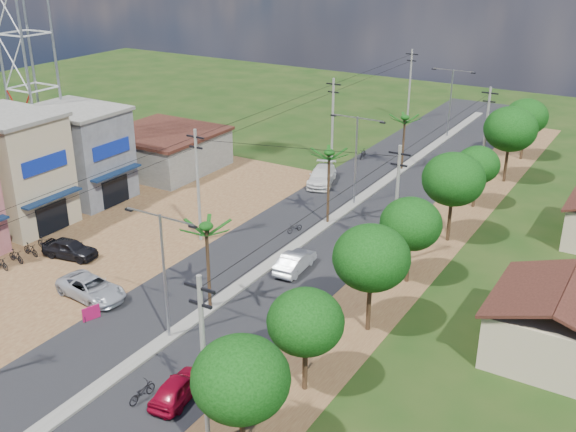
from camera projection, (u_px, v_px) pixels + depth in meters
name	position (u px, v px, depth m)	size (l,w,h in m)	color
ground	(170.00, 338.00, 40.11)	(160.00, 160.00, 0.00)	black
road	(297.00, 246.00, 51.93)	(12.00, 110.00, 0.04)	black
median	(316.00, 231.00, 54.26)	(1.00, 90.00, 0.18)	#605E56
dirt_lot_west	(90.00, 236.00, 53.56)	(18.00, 46.00, 0.04)	#4F2F1B
dirt_shoulder_east	(400.00, 272.00, 47.87)	(5.00, 90.00, 0.03)	#4F2F1B
shophouse_cream	(13.00, 170.00, 54.30)	(9.00, 6.40, 9.30)	tan
shophouse_grey	(79.00, 153.00, 60.01)	(9.00, 6.40, 8.30)	#4E4F55
low_shed	(164.00, 150.00, 68.28)	(10.40, 10.40, 3.95)	#605E56
house_east_near	(561.00, 320.00, 37.52)	(7.60, 7.50, 4.60)	tan
tree_east_a	(241.00, 379.00, 29.10)	(4.40, 4.40, 6.37)	black
tree_east_b	(306.00, 322.00, 34.07)	(4.00, 4.00, 5.83)	black
tree_east_c	(371.00, 258.00, 39.11)	(4.60, 4.60, 6.83)	black
tree_east_d	(411.00, 224.00, 44.98)	(4.20, 4.20, 6.13)	black
tree_east_e	(453.00, 179.00, 50.90)	(4.80, 4.80, 7.14)	black
tree_east_f	(478.00, 165.00, 57.86)	(3.80, 3.80, 5.52)	black
tree_east_g	(511.00, 129.00, 63.36)	(5.00, 5.00, 7.38)	black
tree_east_h	(527.00, 117.00, 70.04)	(4.40, 4.40, 6.52)	black
palm_median_near	(206.00, 230.00, 41.11)	(2.00, 2.00, 6.15)	black
palm_median_mid	(329.00, 156.00, 53.59)	(2.00, 2.00, 6.55)	black
palm_median_far	(405.00, 120.00, 66.45)	(2.00, 2.00, 5.85)	black
streetlight_near	(164.00, 267.00, 38.25)	(5.10, 0.18, 8.00)	gray
streetlight_mid	(356.00, 153.00, 57.96)	(5.10, 0.18, 8.00)	gray
streetlight_far	(451.00, 97.00, 77.67)	(5.10, 0.18, 8.00)	gray
utility_pole_w_b	(198.00, 183.00, 51.06)	(1.60, 0.24, 9.00)	#605E56
utility_pole_w_c	(333.00, 120.00, 68.41)	(1.60, 0.24, 9.00)	#605E56
utility_pole_w_d	(410.00, 83.00, 84.97)	(1.60, 0.24, 9.00)	#605E56
utility_pole_e_a	(204.00, 360.00, 29.95)	(1.60, 0.24, 9.00)	#605E56
utility_pole_e_b	(396.00, 203.00, 47.30)	(1.60, 0.24, 9.00)	#605E56
utility_pole_e_c	(486.00, 131.00, 64.64)	(1.60, 0.24, 9.00)	#605E56
car_red_near	(179.00, 388.00, 34.63)	(1.58, 3.93, 1.34)	maroon
car_silver_mid	(295.00, 262.00, 47.85)	(1.48, 4.26, 1.40)	#AAACB2
car_white_far	(322.00, 176.00, 64.41)	(2.25, 5.53, 1.61)	silver
car_parked_silver	(91.00, 289.00, 44.24)	(2.37, 5.14, 1.43)	#AAACB2
car_parked_dark	(70.00, 249.00, 49.79)	(1.70, 4.22, 1.44)	black
moto_rider_east	(142.00, 392.00, 34.63)	(0.63, 1.80, 0.94)	black
moto_rider_west_a	(295.00, 228.00, 54.09)	(0.53, 1.51, 0.79)	black
moto_rider_west_b	(363.00, 154.00, 71.78)	(0.49, 1.73, 1.04)	black
roadside_sign	(91.00, 313.00, 41.82)	(0.44, 1.11, 0.96)	#9A0E43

